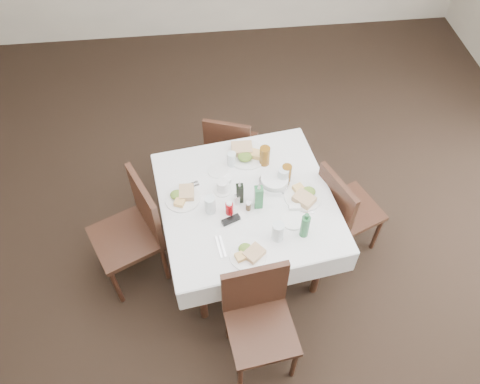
{
  "coord_description": "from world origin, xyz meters",
  "views": [
    {
      "loc": [
        -0.33,
        -1.85,
        3.39
      ],
      "look_at": [
        -0.1,
        0.21,
        0.8
      ],
      "focal_mm": 35.0,
      "sensor_mm": 36.0,
      "label": 1
    }
  ],
  "objects_px": {
    "water_e": "(283,176)",
    "water_w": "(210,205)",
    "oil_cruet_dark": "(240,193)",
    "chair_east": "(343,208)",
    "bread_basket": "(274,181)",
    "dining_table": "(247,207)",
    "chair_south": "(258,313)",
    "chair_west": "(135,227)",
    "ketchup_bottle": "(229,208)",
    "coffee_mug": "(223,186)",
    "oil_cruet_green": "(259,196)",
    "water_s": "(278,232)",
    "water_n": "(232,159)",
    "chair_north": "(230,146)",
    "green_bottle": "(305,226)"
  },
  "relations": [
    {
      "from": "water_s",
      "to": "coffee_mug",
      "type": "height_order",
      "value": "water_s"
    },
    {
      "from": "dining_table",
      "to": "chair_north",
      "type": "relative_size",
      "value": 1.65
    },
    {
      "from": "chair_east",
      "to": "chair_west",
      "type": "relative_size",
      "value": 0.92
    },
    {
      "from": "water_s",
      "to": "water_w",
      "type": "bearing_deg",
      "value": 147.35
    },
    {
      "from": "bread_basket",
      "to": "dining_table",
      "type": "bearing_deg",
      "value": -151.74
    },
    {
      "from": "water_e",
      "to": "green_bottle",
      "type": "relative_size",
      "value": 0.64
    },
    {
      "from": "water_n",
      "to": "chair_south",
      "type": "bearing_deg",
      "value": -86.89
    },
    {
      "from": "chair_west",
      "to": "ketchup_bottle",
      "type": "height_order",
      "value": "chair_west"
    },
    {
      "from": "dining_table",
      "to": "oil_cruet_green",
      "type": "relative_size",
      "value": 5.64
    },
    {
      "from": "coffee_mug",
      "to": "chair_west",
      "type": "bearing_deg",
      "value": -171.28
    },
    {
      "from": "bread_basket",
      "to": "water_w",
      "type": "bearing_deg",
      "value": -158.68
    },
    {
      "from": "chair_west",
      "to": "water_n",
      "type": "xyz_separation_m",
      "value": [
        0.75,
        0.34,
        0.27
      ]
    },
    {
      "from": "coffee_mug",
      "to": "chair_south",
      "type": "bearing_deg",
      "value": -80.21
    },
    {
      "from": "water_e",
      "to": "coffee_mug",
      "type": "relative_size",
      "value": 1.04
    },
    {
      "from": "chair_south",
      "to": "chair_west",
      "type": "height_order",
      "value": "chair_west"
    },
    {
      "from": "chair_south",
      "to": "coffee_mug",
      "type": "xyz_separation_m",
      "value": [
        -0.15,
        0.86,
        0.29
      ]
    },
    {
      "from": "water_w",
      "to": "chair_south",
      "type": "bearing_deg",
      "value": -70.01
    },
    {
      "from": "chair_north",
      "to": "coffee_mug",
      "type": "distance_m",
      "value": 0.8
    },
    {
      "from": "water_e",
      "to": "green_bottle",
      "type": "xyz_separation_m",
      "value": [
        0.07,
        -0.46,
        0.03
      ]
    },
    {
      "from": "dining_table",
      "to": "chair_south",
      "type": "distance_m",
      "value": 0.77
    },
    {
      "from": "chair_north",
      "to": "chair_west",
      "type": "distance_m",
      "value": 1.13
    },
    {
      "from": "chair_north",
      "to": "water_w",
      "type": "height_order",
      "value": "water_w"
    },
    {
      "from": "chair_north",
      "to": "ketchup_bottle",
      "type": "bearing_deg",
      "value": -95.51
    },
    {
      "from": "water_w",
      "to": "coffee_mug",
      "type": "bearing_deg",
      "value": 59.69
    },
    {
      "from": "water_e",
      "to": "oil_cruet_green",
      "type": "bearing_deg",
      "value": -137.73
    },
    {
      "from": "dining_table",
      "to": "water_e",
      "type": "height_order",
      "value": "water_e"
    },
    {
      "from": "chair_south",
      "to": "green_bottle",
      "type": "distance_m",
      "value": 0.65
    },
    {
      "from": "oil_cruet_dark",
      "to": "chair_east",
      "type": "bearing_deg",
      "value": 2.22
    },
    {
      "from": "water_e",
      "to": "water_w",
      "type": "relative_size",
      "value": 1.02
    },
    {
      "from": "water_s",
      "to": "water_w",
      "type": "height_order",
      "value": "water_s"
    },
    {
      "from": "oil_cruet_dark",
      "to": "bread_basket",
      "type": "bearing_deg",
      "value": 24.23
    },
    {
      "from": "ketchup_bottle",
      "to": "coffee_mug",
      "type": "bearing_deg",
      "value": 97.71
    },
    {
      "from": "chair_north",
      "to": "water_e",
      "type": "bearing_deg",
      "value": -64.99
    },
    {
      "from": "oil_cruet_dark",
      "to": "coffee_mug",
      "type": "distance_m",
      "value": 0.16
    },
    {
      "from": "water_n",
      "to": "green_bottle",
      "type": "xyz_separation_m",
      "value": [
        0.42,
        -0.68,
        0.04
      ]
    },
    {
      "from": "bread_basket",
      "to": "oil_cruet_green",
      "type": "relative_size",
      "value": 0.91
    },
    {
      "from": "coffee_mug",
      "to": "ketchup_bottle",
      "type": "bearing_deg",
      "value": -82.29
    },
    {
      "from": "water_e",
      "to": "oil_cruet_dark",
      "type": "bearing_deg",
      "value": -158.75
    },
    {
      "from": "water_s",
      "to": "oil_cruet_green",
      "type": "height_order",
      "value": "oil_cruet_green"
    },
    {
      "from": "bread_basket",
      "to": "ketchup_bottle",
      "type": "xyz_separation_m",
      "value": [
        -0.35,
        -0.22,
        0.02
      ]
    },
    {
      "from": "chair_west",
      "to": "ketchup_bottle",
      "type": "xyz_separation_m",
      "value": [
        0.69,
        -0.1,
        0.27
      ]
    },
    {
      "from": "water_s",
      "to": "water_w",
      "type": "relative_size",
      "value": 1.06
    },
    {
      "from": "water_n",
      "to": "coffee_mug",
      "type": "xyz_separation_m",
      "value": [
        -0.09,
        -0.24,
        -0.02
      ]
    },
    {
      "from": "chair_south",
      "to": "oil_cruet_dark",
      "type": "bearing_deg",
      "value": 92.87
    },
    {
      "from": "chair_west",
      "to": "ketchup_bottle",
      "type": "bearing_deg",
      "value": -8.6
    },
    {
      "from": "chair_south",
      "to": "oil_cruet_dark",
      "type": "height_order",
      "value": "oil_cruet_dark"
    },
    {
      "from": "green_bottle",
      "to": "bread_basket",
      "type": "bearing_deg",
      "value": 105.75
    },
    {
      "from": "water_e",
      "to": "oil_cruet_dark",
      "type": "relative_size",
      "value": 0.68
    },
    {
      "from": "water_e",
      "to": "oil_cruet_green",
      "type": "relative_size",
      "value": 0.59
    },
    {
      "from": "chair_west",
      "to": "water_s",
      "type": "distance_m",
      "value": 1.09
    }
  ]
}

